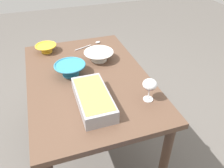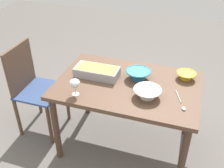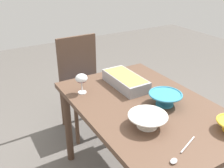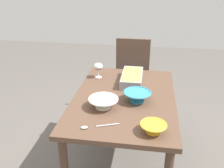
# 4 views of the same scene
# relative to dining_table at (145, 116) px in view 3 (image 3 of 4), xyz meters

# --- Properties ---
(dining_table) EXTENTS (1.22, 0.81, 0.73)m
(dining_table) POSITION_rel_dining_table_xyz_m (0.00, 0.00, 0.00)
(dining_table) COLOR brown
(dining_table) RESTS_ON ground_plane
(chair) EXTENTS (0.40, 0.42, 0.93)m
(chair) POSITION_rel_dining_table_xyz_m (0.97, 0.02, -0.12)
(chair) COLOR #334772
(chair) RESTS_ON ground_plane
(wine_glass) EXTENTS (0.09, 0.09, 0.14)m
(wine_glass) POSITION_rel_dining_table_xyz_m (0.36, 0.29, 0.20)
(wine_glass) COLOR white
(wine_glass) RESTS_ON dining_table
(casserole_dish) EXTENTS (0.39, 0.18, 0.08)m
(casserole_dish) POSITION_rel_dining_table_xyz_m (0.30, -0.04, 0.14)
(casserole_dish) COLOR #99999E
(casserole_dish) RESTS_ON dining_table
(mixing_bowl) EXTENTS (0.23, 0.23, 0.08)m
(mixing_bowl) POSITION_rel_dining_table_xyz_m (-0.20, 0.14, 0.13)
(mixing_bowl) COLOR white
(mixing_bowl) RESTS_ON dining_table
(small_bowl) EXTENTS (0.22, 0.22, 0.08)m
(small_bowl) POSITION_rel_dining_table_xyz_m (-0.07, -0.11, 0.14)
(small_bowl) COLOR teal
(small_bowl) RESTS_ON dining_table
(serving_spoon) EXTENTS (0.11, 0.25, 0.01)m
(serving_spoon) POSITION_rel_dining_table_xyz_m (-0.47, 0.16, 0.10)
(serving_spoon) COLOR silver
(serving_spoon) RESTS_ON dining_table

